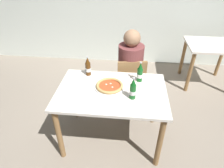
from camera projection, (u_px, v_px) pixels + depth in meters
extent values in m
plane|color=gray|center=(112.00, 137.00, 2.57)|extent=(8.00, 8.00, 0.00)
cube|color=silver|center=(112.00, 91.00, 2.15)|extent=(1.20, 0.80, 0.03)
cylinder|color=olive|center=(59.00, 135.00, 2.13)|extent=(0.06, 0.06, 0.72)
cylinder|color=olive|center=(160.00, 143.00, 2.04)|extent=(0.06, 0.06, 0.72)
cylinder|color=olive|center=(75.00, 96.00, 2.69)|extent=(0.06, 0.06, 0.72)
cylinder|color=olive|center=(155.00, 101.00, 2.60)|extent=(0.06, 0.06, 0.72)
cube|color=olive|center=(129.00, 82.00, 2.87)|extent=(0.45, 0.45, 0.04)
cube|color=olive|center=(132.00, 75.00, 2.59)|extent=(0.38, 0.09, 0.40)
cylinder|color=olive|center=(138.00, 87.00, 3.14)|extent=(0.04, 0.04, 0.41)
cylinder|color=olive|center=(117.00, 88.00, 3.13)|extent=(0.04, 0.04, 0.41)
cylinder|color=olive|center=(142.00, 101.00, 2.86)|extent=(0.04, 0.04, 0.41)
cylinder|color=olive|center=(118.00, 101.00, 2.85)|extent=(0.04, 0.04, 0.41)
cube|color=#2D3342|center=(129.00, 94.00, 2.96)|extent=(0.32, 0.28, 0.45)
cylinder|color=brown|center=(130.00, 64.00, 2.68)|extent=(0.34, 0.34, 0.55)
sphere|color=#9E7556|center=(132.00, 38.00, 2.47)|extent=(0.22, 0.22, 0.22)
cube|color=silver|center=(212.00, 45.00, 3.21)|extent=(0.80, 0.70, 0.03)
cylinder|color=olive|center=(190.00, 73.00, 3.21)|extent=(0.06, 0.06, 0.72)
cylinder|color=olive|center=(183.00, 57.00, 3.69)|extent=(0.06, 0.06, 0.72)
cylinder|color=olive|center=(220.00, 58.00, 3.63)|extent=(0.06, 0.06, 0.72)
cylinder|color=white|center=(110.00, 87.00, 2.18)|extent=(0.33, 0.33, 0.01)
cylinder|color=#CC4723|center=(110.00, 86.00, 2.18)|extent=(0.24, 0.24, 0.01)
torus|color=tan|center=(110.00, 85.00, 2.17)|extent=(0.30, 0.30, 0.03)
sphere|color=silver|center=(106.00, 85.00, 2.20)|extent=(0.02, 0.02, 0.02)
sphere|color=silver|center=(112.00, 87.00, 2.16)|extent=(0.02, 0.02, 0.02)
sphere|color=silver|center=(111.00, 84.00, 2.21)|extent=(0.02, 0.02, 0.02)
cylinder|color=#14591E|center=(140.00, 75.00, 2.26)|extent=(0.06, 0.06, 0.16)
cone|color=#14591E|center=(141.00, 66.00, 2.19)|extent=(0.05, 0.05, 0.07)
cylinder|color=#B7B7BC|center=(141.00, 63.00, 2.17)|extent=(0.03, 0.03, 0.01)
cylinder|color=white|center=(140.00, 75.00, 2.26)|extent=(0.07, 0.07, 0.04)
cylinder|color=#512D0F|center=(88.00, 69.00, 2.37)|extent=(0.06, 0.06, 0.16)
cone|color=#512D0F|center=(87.00, 60.00, 2.30)|extent=(0.05, 0.05, 0.07)
cylinder|color=#B7B7BC|center=(87.00, 57.00, 2.28)|extent=(0.03, 0.03, 0.01)
cylinder|color=white|center=(88.00, 69.00, 2.38)|extent=(0.07, 0.07, 0.04)
cylinder|color=#14591E|center=(133.00, 92.00, 1.99)|extent=(0.06, 0.06, 0.16)
cone|color=#14591E|center=(133.00, 82.00, 1.92)|extent=(0.05, 0.05, 0.07)
cylinder|color=#B7B7BC|center=(134.00, 78.00, 1.90)|extent=(0.03, 0.03, 0.01)
cylinder|color=white|center=(133.00, 92.00, 1.99)|extent=(0.07, 0.07, 0.04)
cube|color=white|center=(150.00, 89.00, 2.16)|extent=(0.18, 0.18, 0.00)
cube|color=silver|center=(151.00, 89.00, 2.16)|extent=(0.04, 0.19, 0.00)
cube|color=silver|center=(148.00, 89.00, 2.16)|extent=(0.03, 0.17, 0.00)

